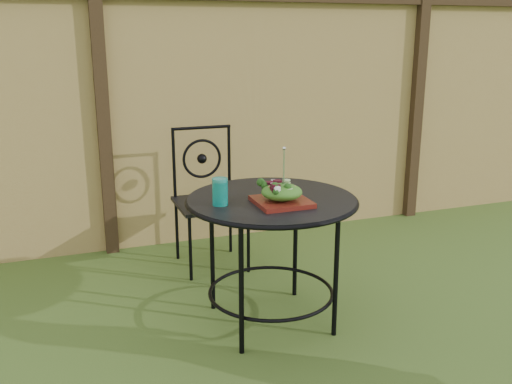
# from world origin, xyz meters

# --- Properties ---
(ground) EXTENTS (60.00, 60.00, 0.00)m
(ground) POSITION_xyz_m (0.00, 0.00, 0.00)
(ground) COLOR #324E19
(ground) RESTS_ON ground
(fence) EXTENTS (8.00, 0.12, 1.90)m
(fence) POSITION_xyz_m (-0.00, 2.19, 0.95)
(fence) COLOR tan
(fence) RESTS_ON ground
(patio_table) EXTENTS (0.92, 0.92, 0.72)m
(patio_table) POSITION_xyz_m (-0.59, 0.74, 0.59)
(patio_table) COLOR black
(patio_table) RESTS_ON ground
(patio_chair) EXTENTS (0.46, 0.46, 0.95)m
(patio_chair) POSITION_xyz_m (-0.67, 1.69, 0.50)
(patio_chair) COLOR black
(patio_chair) RESTS_ON ground
(salad_plate) EXTENTS (0.27, 0.27, 0.02)m
(salad_plate) POSITION_xyz_m (-0.58, 0.62, 0.74)
(salad_plate) COLOR #4F0B12
(salad_plate) RESTS_ON patio_table
(salad) EXTENTS (0.21, 0.21, 0.08)m
(salad) POSITION_xyz_m (-0.58, 0.62, 0.79)
(salad) COLOR #235614
(salad) RESTS_ON salad_plate
(fork) EXTENTS (0.01, 0.01, 0.18)m
(fork) POSITION_xyz_m (-0.57, 0.62, 0.92)
(fork) COLOR silver
(fork) RESTS_ON salad
(drinking_glass) EXTENTS (0.08, 0.08, 0.14)m
(drinking_glass) POSITION_xyz_m (-0.88, 0.71, 0.79)
(drinking_glass) COLOR #0C8C7D
(drinking_glass) RESTS_ON patio_table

